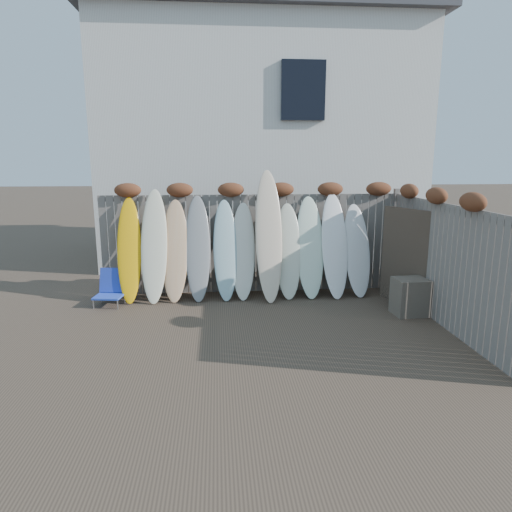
{
  "coord_description": "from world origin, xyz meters",
  "views": [
    {
      "loc": [
        -0.68,
        -6.72,
        2.71
      ],
      "look_at": [
        0.0,
        1.2,
        1.0
      ],
      "focal_mm": 32.0,
      "sensor_mm": 36.0,
      "label": 1
    }
  ],
  "objects": [
    {
      "name": "surfboard_7",
      "position": [
        0.7,
        1.98,
        0.92
      ],
      "size": [
        0.53,
        0.67,
        1.84
      ],
      "primitive_type": "ellipsoid",
      "rotation": [
        -0.31,
        0.0,
        -0.03
      ],
      "color": "silver",
      "rests_on": "ground"
    },
    {
      "name": "back_fence",
      "position": [
        0.06,
        2.39,
        1.18
      ],
      "size": [
        6.05,
        0.28,
        2.24
      ],
      "color": "slate",
      "rests_on": "ground"
    },
    {
      "name": "right_fence",
      "position": [
        2.99,
        0.25,
        1.14
      ],
      "size": [
        0.28,
        4.4,
        2.24
      ],
      "color": "slate",
      "rests_on": "ground"
    },
    {
      "name": "surfboard_4",
      "position": [
        -0.53,
        1.99,
        0.96
      ],
      "size": [
        0.47,
        0.69,
        1.92
      ],
      "primitive_type": "ellipsoid",
      "rotation": [
        -0.31,
        0.0,
        0.02
      ],
      "color": "#9DC4CB",
      "rests_on": "ground"
    },
    {
      "name": "surfboard_10",
      "position": [
        2.09,
        1.98,
        0.91
      ],
      "size": [
        0.59,
        0.7,
        1.82
      ],
      "primitive_type": "ellipsoid",
      "rotation": [
        -0.31,
        0.0,
        0.1
      ],
      "color": "silver",
      "rests_on": "ground"
    },
    {
      "name": "surfboard_6",
      "position": [
        0.31,
        1.9,
        1.25
      ],
      "size": [
        0.52,
        0.87,
        2.49
      ],
      "primitive_type": "ellipsoid",
      "rotation": [
        -0.31,
        0.0,
        0.0
      ],
      "color": "beige",
      "rests_on": "ground"
    },
    {
      "name": "surfboard_8",
      "position": [
        1.14,
        2.0,
        0.99
      ],
      "size": [
        0.54,
        0.7,
        1.97
      ],
      "primitive_type": "ellipsoid",
      "rotation": [
        -0.31,
        0.0,
        -0.01
      ],
      "color": "white",
      "rests_on": "ground"
    },
    {
      "name": "surfboard_1",
      "position": [
        -1.89,
        1.97,
        1.07
      ],
      "size": [
        0.53,
        0.77,
        2.13
      ],
      "primitive_type": "ellipsoid",
      "rotation": [
        -0.31,
        0.0,
        -0.04
      ],
      "color": "#F0ECCC",
      "rests_on": "ground"
    },
    {
      "name": "surfboard_5",
      "position": [
        -0.18,
        2.0,
        0.93
      ],
      "size": [
        0.51,
        0.7,
        1.86
      ],
      "primitive_type": "ellipsoid",
      "rotation": [
        -0.31,
        0.0,
        -0.07
      ],
      "color": "silver",
      "rests_on": "ground"
    },
    {
      "name": "surfboard_0",
      "position": [
        -2.37,
        1.99,
        0.99
      ],
      "size": [
        0.48,
        0.72,
        1.98
      ],
      "primitive_type": "ellipsoid",
      "rotation": [
        -0.31,
        0.0,
        0.04
      ],
      "color": "#FFB308",
      "rests_on": "ground"
    },
    {
      "name": "surfboard_2",
      "position": [
        -1.51,
        1.99,
        0.97
      ],
      "size": [
        0.55,
        0.72,
        1.93
      ],
      "primitive_type": "ellipsoid",
      "rotation": [
        -0.31,
        0.0,
        -0.06
      ],
      "color": "#F6D47F",
      "rests_on": "ground"
    },
    {
      "name": "lattice_panel",
      "position": [
        2.81,
        1.27,
        0.91
      ],
      "size": [
        0.52,
        1.13,
        1.81
      ],
      "primitive_type": "cube",
      "rotation": [
        0.0,
        0.0,
        0.4
      ],
      "color": "#3E2F26",
      "rests_on": "ground"
    },
    {
      "name": "surfboard_9",
      "position": [
        1.63,
        1.96,
        1.02
      ],
      "size": [
        0.54,
        0.74,
        2.03
      ],
      "primitive_type": "ellipsoid",
      "rotation": [
        -0.31,
        0.0,
        0.03
      ],
      "color": "white",
      "rests_on": "ground"
    },
    {
      "name": "house",
      "position": [
        0.5,
        6.5,
        3.2
      ],
      "size": [
        8.5,
        5.5,
        6.33
      ],
      "color": "silver",
      "rests_on": "ground"
    },
    {
      "name": "beach_chair",
      "position": [
        -2.7,
        1.76,
        0.31
      ],
      "size": [
        0.57,
        0.6,
        0.66
      ],
      "color": "blue",
      "rests_on": "ground"
    },
    {
      "name": "wooden_crate",
      "position": [
        2.68,
        0.7,
        0.33
      ],
      "size": [
        0.59,
        0.51,
        0.65
      ],
      "primitive_type": "cube",
      "rotation": [
        0.0,
        0.0,
        0.07
      ],
      "color": "#443D33",
      "rests_on": "ground"
    },
    {
      "name": "surfboard_3",
      "position": [
        -1.06,
        1.99,
        1.0
      ],
      "size": [
        0.48,
        0.71,
        2.0
      ],
      "primitive_type": "ellipsoid",
      "rotation": [
        -0.31,
        0.0,
        0.01
      ],
      "color": "gray",
      "rests_on": "ground"
    },
    {
      "name": "ground",
      "position": [
        0.0,
        0.0,
        0.0
      ],
      "size": [
        80.0,
        80.0,
        0.0
      ],
      "primitive_type": "plane",
      "color": "#493A2D"
    }
  ]
}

